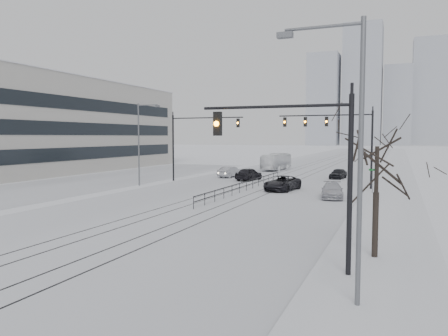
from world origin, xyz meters
TOP-DOWN VIEW (x-y plane):
  - road at (0.00, 60.00)m, footprint 22.00×260.00m
  - sidewalk_east at (13.50, 60.00)m, footprint 5.00×260.00m
  - curb at (11.05, 60.00)m, footprint 0.10×260.00m
  - parking_strip at (-20.00, 35.00)m, footprint 14.00×60.00m
  - tram_rails at (-0.00, 40.00)m, footprint 5.30×180.00m
  - office_building at (-37.97, 35.00)m, footprint 20.20×62.20m
  - skyline at (5.02, 273.63)m, footprint 96.00×48.00m
  - traffic_mast_near at (10.79, 6.00)m, footprint 6.10×0.37m
  - traffic_mast_ne at (8.15, 34.99)m, footprint 9.60×0.37m
  - traffic_mast_nw at (-8.52, 36.00)m, footprint 9.10×0.37m
  - street_light_east at (12.70, 3.00)m, footprint 2.73×0.25m
  - street_light_west at (-12.20, 30.00)m, footprint 2.73×0.25m
  - bare_tree at (13.20, 9.00)m, footprint 4.40×4.40m
  - median_fence at (0.00, 30.00)m, footprint 0.06×24.00m
  - street_sign at (11.80, 32.00)m, footprint 0.70×0.06m
  - sedan_sb_inner at (-3.14, 40.00)m, footprint 2.51×4.79m
  - sedan_sb_outer at (-6.67, 42.88)m, footprint 2.35×4.52m
  - sedan_nb_front at (3.26, 31.59)m, footprint 3.11×5.52m
  - sedan_nb_right at (8.68, 27.96)m, footprint 2.50×4.75m
  - sedan_nb_far at (6.83, 46.25)m, footprint 2.12×4.02m
  - box_truck at (-4.35, 57.38)m, footprint 2.68×9.64m

SIDE VIEW (x-z plane):
  - road at x=0.00m, z-range 0.00..0.02m
  - parking_strip at x=-20.00m, z-range 0.00..0.03m
  - tram_rails at x=0.00m, z-range 0.02..0.03m
  - curb at x=11.05m, z-range 0.00..0.12m
  - sidewalk_east at x=13.50m, z-range 0.00..0.16m
  - median_fence at x=0.00m, z-range 0.03..1.03m
  - sedan_nb_far at x=6.83m, z-range 0.00..1.30m
  - sedan_nb_right at x=8.68m, z-range 0.00..1.31m
  - sedan_sb_outer at x=-6.67m, z-range 0.00..1.42m
  - sedan_nb_front at x=3.26m, z-range 0.00..1.45m
  - sedan_sb_inner at x=-3.14m, z-range 0.00..1.55m
  - box_truck at x=-4.35m, z-range 0.00..2.66m
  - street_sign at x=11.80m, z-range 0.41..2.81m
  - bare_tree at x=13.20m, z-range 1.44..7.54m
  - traffic_mast_near at x=10.79m, z-range 1.06..8.06m
  - street_light_east at x=12.70m, z-range 0.71..9.71m
  - street_light_west at x=-12.20m, z-range 0.71..9.71m
  - traffic_mast_nw at x=-8.52m, z-range 1.57..9.57m
  - traffic_mast_ne at x=8.15m, z-range 1.76..9.76m
  - office_building at x=-37.97m, z-range 0.01..14.12m
  - skyline at x=5.02m, z-range -5.35..66.65m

